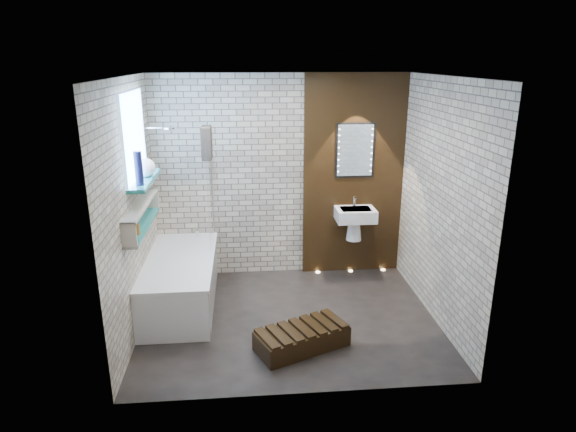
{
  "coord_description": "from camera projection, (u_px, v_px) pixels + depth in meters",
  "views": [
    {
      "loc": [
        -0.45,
        -4.9,
        2.77
      ],
      "look_at": [
        0.0,
        0.15,
        1.15
      ],
      "focal_mm": 31.02,
      "sensor_mm": 36.0,
      "label": 1
    }
  ],
  "objects": [
    {
      "name": "washbasin",
      "position": [
        355.0,
        219.0,
        6.39
      ],
      "size": [
        0.5,
        0.36,
        0.58
      ],
      "color": "white",
      "rests_on": "walnut_panel"
    },
    {
      "name": "room_shell",
      "position": [
        289.0,
        207.0,
        5.14
      ],
      "size": [
        3.24,
        3.2,
        2.6
      ],
      "color": "gray",
      "rests_on": "ground"
    },
    {
      "name": "bath_screen",
      "position": [
        210.0,
        189.0,
        5.91
      ],
      "size": [
        0.01,
        0.78,
        1.4
      ],
      "primitive_type": "cube",
      "color": "white",
      "rests_on": "bathtub"
    },
    {
      "name": "led_mirror",
      "position": [
        355.0,
        150.0,
        6.28
      ],
      "size": [
        0.5,
        0.02,
        0.7
      ],
      "color": "black",
      "rests_on": "walnut_panel"
    },
    {
      "name": "sill_vases",
      "position": [
        144.0,
        168.0,
        5.22
      ],
      "size": [
        0.2,
        0.51,
        0.34
      ],
      "color": "#131436",
      "rests_on": "clerestory_window"
    },
    {
      "name": "walnut_step",
      "position": [
        302.0,
        339.0,
        4.95
      ],
      "size": [
        0.99,
        0.74,
        0.2
      ],
      "primitive_type": "cube",
      "rotation": [
        0.0,
        0.0,
        0.42
      ],
      "color": "black",
      "rests_on": "ground"
    },
    {
      "name": "shower_head",
      "position": [
        169.0,
        128.0,
        5.72
      ],
      "size": [
        0.18,
        0.18,
        0.02
      ],
      "primitive_type": "cylinder",
      "color": "silver",
      "rests_on": "room_shell"
    },
    {
      "name": "niche_bottles",
      "position": [
        135.0,
        231.0,
        4.84
      ],
      "size": [
        0.06,
        0.2,
        0.12
      ],
      "color": "#985617",
      "rests_on": "display_niche"
    },
    {
      "name": "bathtub",
      "position": [
        181.0,
        281.0,
        5.77
      ],
      "size": [
        0.79,
        1.74,
        0.7
      ],
      "color": "white",
      "rests_on": "ground"
    },
    {
      "name": "clerestory_window",
      "position": [
        136.0,
        145.0,
        5.15
      ],
      "size": [
        0.18,
        1.0,
        0.94
      ],
      "color": "#7FADE0",
      "rests_on": "room_shell"
    },
    {
      "name": "ground",
      "position": [
        289.0,
        318.0,
        5.54
      ],
      "size": [
        3.2,
        3.2,
        0.0
      ],
      "primitive_type": "plane",
      "color": "black",
      "rests_on": "ground"
    },
    {
      "name": "floor_uplights",
      "position": [
        351.0,
        271.0,
        6.75
      ],
      "size": [
        0.96,
        0.06,
        0.01
      ],
      "color": "#FFD899",
      "rests_on": "ground"
    },
    {
      "name": "display_niche",
      "position": [
        142.0,
        215.0,
        5.18
      ],
      "size": [
        0.14,
        1.3,
        0.26
      ],
      "color": "#227E7C",
      "rests_on": "room_shell"
    },
    {
      "name": "towel",
      "position": [
        207.0,
        143.0,
        5.61
      ],
      "size": [
        0.11,
        0.28,
        0.37
      ],
      "primitive_type": "cube",
      "color": "black",
      "rests_on": "bath_screen"
    },
    {
      "name": "walnut_panel",
      "position": [
        353.0,
        177.0,
        6.42
      ],
      "size": [
        1.3,
        0.06,
        2.6
      ],
      "primitive_type": "cube",
      "color": "black",
      "rests_on": "ground"
    }
  ]
}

